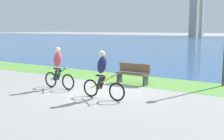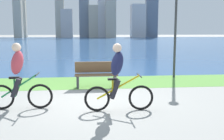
% 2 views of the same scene
% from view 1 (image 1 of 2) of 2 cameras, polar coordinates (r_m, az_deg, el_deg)
% --- Properties ---
extents(ground_plane, '(300.00, 300.00, 0.00)m').
position_cam_1_polar(ground_plane, '(10.91, -2.70, -4.32)').
color(ground_plane, gray).
extents(grass_strip_bayside, '(120.00, 2.51, 0.01)m').
position_cam_1_polar(grass_strip_bayside, '(13.30, 4.61, -2.00)').
color(grass_strip_bayside, '#59933D').
rests_on(grass_strip_bayside, ground).
extents(cyclist_lead, '(1.73, 0.52, 1.67)m').
position_cam_1_polar(cyclist_lead, '(9.58, -1.98, -1.02)').
color(cyclist_lead, black).
rests_on(cyclist_lead, ground).
extents(cyclist_trailing, '(1.59, 0.52, 1.68)m').
position_cam_1_polar(cyclist_trailing, '(11.44, -10.91, 0.39)').
color(cyclist_trailing, black).
rests_on(cyclist_trailing, ground).
extents(bench_near_path, '(1.50, 0.47, 0.90)m').
position_cam_1_polar(bench_near_path, '(12.27, 4.27, -0.77)').
color(bench_near_path, brown).
rests_on(bench_near_path, ground).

